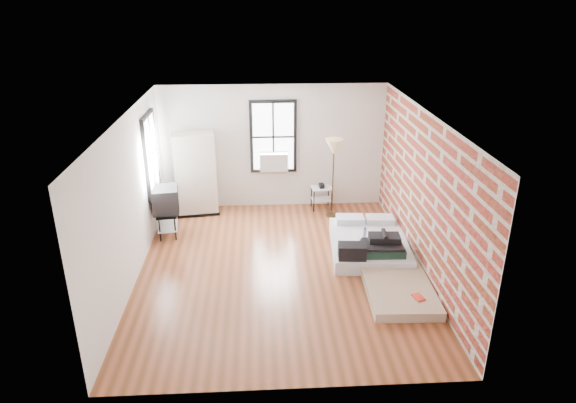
{
  "coord_description": "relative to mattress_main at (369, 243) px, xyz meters",
  "views": [
    {
      "loc": [
        -0.32,
        -8.07,
        4.68
      ],
      "look_at": [
        0.17,
        0.3,
        1.2
      ],
      "focal_mm": 32.0,
      "sensor_mm": 36.0,
      "label": 1
    }
  ],
  "objects": [
    {
      "name": "side_table",
      "position": [
        -0.67,
        2.13,
        0.23
      ],
      "size": [
        0.49,
        0.4,
        0.6
      ],
      "rotation": [
        0.0,
        0.0,
        0.09
      ],
      "color": "black",
      "rests_on": "ground"
    },
    {
      "name": "wardrobe",
      "position": [
        -3.47,
        2.06,
        0.75
      ],
      "size": [
        0.99,
        0.66,
        1.84
      ],
      "rotation": [
        0.0,
        0.0,
        0.14
      ],
      "color": "black",
      "rests_on": "ground"
    },
    {
      "name": "room_shell",
      "position": [
        -1.51,
        -0.23,
        1.57
      ],
      "size": [
        5.02,
        6.02,
        2.8
      ],
      "color": "silver",
      "rests_on": "ground"
    },
    {
      "name": "ground",
      "position": [
        -1.74,
        -0.59,
        -0.17
      ],
      "size": [
        6.0,
        6.0,
        0.0
      ],
      "primitive_type": "plane",
      "color": "brown",
      "rests_on": "ground"
    },
    {
      "name": "mattress_main",
      "position": [
        0.0,
        0.0,
        0.0
      ],
      "size": [
        1.57,
        2.04,
        0.62
      ],
      "rotation": [
        0.0,
        0.0,
        -0.08
      ],
      "color": "white",
      "rests_on": "ground"
    },
    {
      "name": "mattress_bare",
      "position": [
        0.19,
        -1.12,
        -0.04
      ],
      "size": [
        1.15,
        2.08,
        0.44
      ],
      "rotation": [
        0.0,
        0.0,
        -0.04
      ],
      "color": "tan",
      "rests_on": "ground"
    },
    {
      "name": "tv_stand",
      "position": [
        -3.96,
        0.98,
        0.56
      ],
      "size": [
        0.58,
        0.77,
        1.02
      ],
      "rotation": [
        0.0,
        0.0,
        0.14
      ],
      "color": "black",
      "rests_on": "ground"
    },
    {
      "name": "floor_lamp",
      "position": [
        -0.48,
        1.7,
        1.34
      ],
      "size": [
        0.38,
        0.38,
        1.76
      ],
      "color": "#2E240F",
      "rests_on": "ground"
    }
  ]
}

